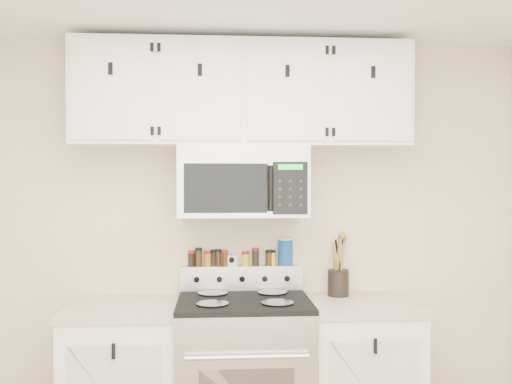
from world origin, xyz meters
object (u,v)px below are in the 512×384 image
Objects in this scene: microwave at (243,181)px; utensil_crock at (338,281)px; range at (244,378)px; salt_canister at (285,252)px.

utensil_crock is at bearing 6.26° from microwave.
range is at bearing -162.09° from utensil_crock.
microwave reaches higher than range.
utensil_crock reaches higher than salt_canister.
range is 0.82m from utensil_crock.
microwave is 4.41× the size of salt_canister.
range is 1.15m from microwave.
utensil_crock reaches higher than range.
microwave is at bearing -173.74° from utensil_crock.
utensil_crock is 2.19× the size of salt_canister.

